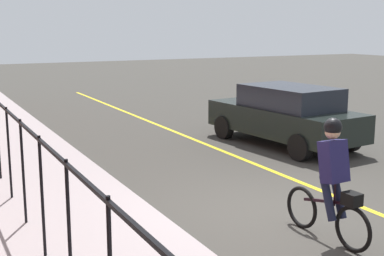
% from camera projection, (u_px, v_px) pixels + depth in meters
% --- Properties ---
extents(ground_plane, '(80.00, 80.00, 0.00)m').
position_uv_depth(ground_plane, '(269.00, 213.00, 8.99)').
color(ground_plane, '#3A3732').
extents(lane_line_centre, '(36.00, 0.12, 0.01)m').
position_uv_depth(lane_line_centre, '(341.00, 199.00, 9.71)').
color(lane_line_centre, yellow).
rests_on(lane_line_centre, ground).
extents(sidewalk, '(40.00, 3.20, 0.15)m').
position_uv_depth(sidewalk, '(69.00, 246.00, 7.45)').
color(sidewalk, gray).
rests_on(sidewalk, ground).
extents(iron_fence, '(19.02, 0.04, 1.60)m').
position_uv_depth(iron_fence, '(22.00, 150.00, 7.92)').
color(iron_fence, black).
rests_on(iron_fence, sidewalk).
extents(cyclist_lead, '(1.71, 0.38, 1.83)m').
position_uv_depth(cyclist_lead, '(332.00, 181.00, 7.64)').
color(cyclist_lead, black).
rests_on(cyclist_lead, ground).
extents(patrol_sedan, '(4.56, 2.27, 1.58)m').
position_uv_depth(patrol_sedan, '(285.00, 114.00, 13.97)').
color(patrol_sedan, black).
rests_on(patrol_sedan, ground).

